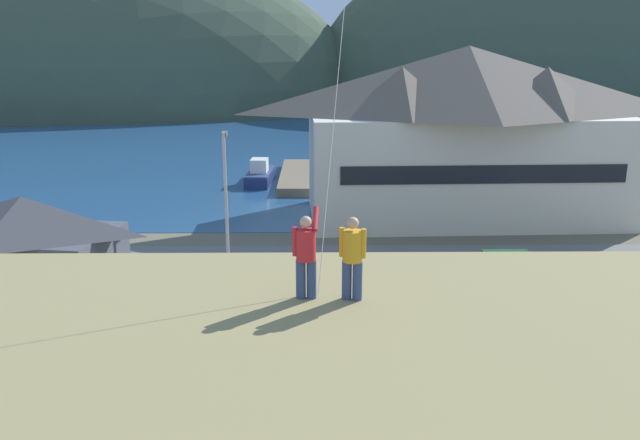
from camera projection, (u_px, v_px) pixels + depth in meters
ground_plane at (316, 379)px, 21.25m from camera, size 600.00×600.00×0.00m
parking_lot_pad at (315, 318)px, 26.06m from camera, size 40.00×20.00×0.10m
bay_water at (313, 141)px, 79.22m from camera, size 360.00×84.00×0.03m
far_hill_east_peak at (67, 108)px, 127.18m from camera, size 121.73×67.69×67.05m
far_hill_center_saddle at (571, 107)px, 130.59m from camera, size 111.90×69.70×74.68m
harbor_lodge at (465, 128)px, 40.95m from camera, size 21.77×11.31×11.20m
storage_shed_near_lot at (27, 251)px, 26.65m from camera, size 8.37×5.94×4.96m
wharf_dock at (299, 176)px, 54.63m from camera, size 3.20×13.76×0.70m
moored_boat_wharfside at (260, 175)px, 53.23m from camera, size 2.23×6.14×2.16m
moored_boat_outer_mooring at (342, 178)px, 51.87m from camera, size 2.90×7.87×2.16m
parked_car_mid_row_far at (375, 356)px, 20.59m from camera, size 4.24×2.14×1.82m
parked_car_front_row_end at (505, 272)px, 28.49m from camera, size 4.20×2.06×1.82m
parking_light_pole at (226, 194)px, 30.33m from camera, size 0.24×0.78×7.00m
person_kite_flyer at (306, 254)px, 12.65m from camera, size 0.54×0.65×1.86m
person_companion at (352, 256)px, 12.58m from camera, size 0.54×0.40×1.74m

